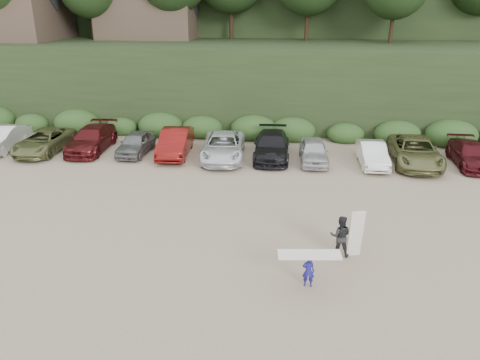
# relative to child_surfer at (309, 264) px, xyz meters

# --- Properties ---
(ground) EXTENTS (120.00, 120.00, 0.00)m
(ground) POSITION_rel_child_surfer_xyz_m (-1.59, 3.40, -0.87)
(ground) COLOR tan
(ground) RESTS_ON ground
(parked_cars) EXTENTS (39.72, 6.12, 1.62)m
(parked_cars) POSITION_rel_child_surfer_xyz_m (-3.67, 13.44, -0.12)
(parked_cars) COLOR #B4B3B8
(parked_cars) RESTS_ON ground
(child_surfer) EXTENTS (2.19, 0.85, 1.28)m
(child_surfer) POSITION_rel_child_surfer_xyz_m (0.00, 0.00, 0.00)
(child_surfer) COLOR navy
(child_surfer) RESTS_ON ground
(adult_surfer) EXTENTS (1.28, 0.68, 1.95)m
(adult_surfer) POSITION_rel_child_surfer_xyz_m (1.28, 2.25, -0.03)
(adult_surfer) COLOR black
(adult_surfer) RESTS_ON ground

